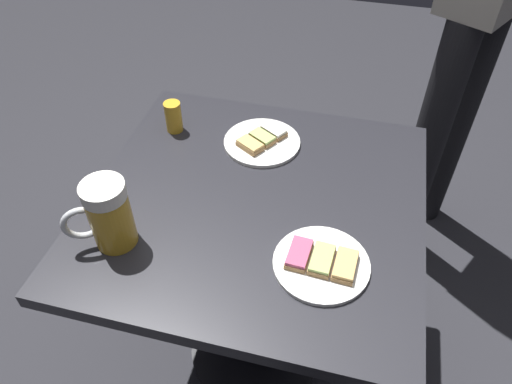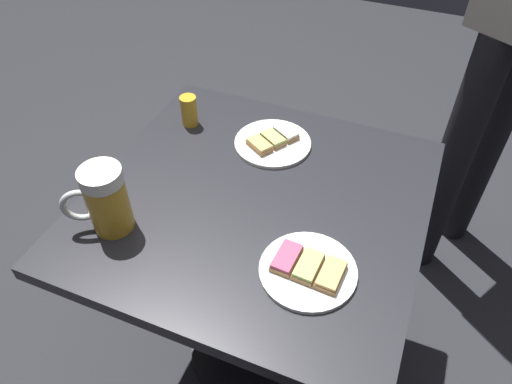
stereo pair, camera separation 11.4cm
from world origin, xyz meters
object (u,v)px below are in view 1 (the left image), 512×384
(plate_near, at_px, (262,141))
(beer_glass_small, at_px, (173,117))
(beer_mug, at_px, (108,215))
(plate_far, at_px, (321,262))

(plate_near, height_order, beer_glass_small, beer_glass_small)
(plate_near, bearing_deg, beer_mug, -119.33)
(plate_near, bearing_deg, beer_glass_small, 179.69)
(plate_far, bearing_deg, plate_near, 120.67)
(plate_far, xyz_separation_m, beer_mug, (-0.45, -0.04, 0.07))
(plate_near, xyz_separation_m, beer_glass_small, (-0.25, 0.00, 0.03))
(plate_near, relative_size, beer_glass_small, 2.36)
(plate_far, distance_m, beer_mug, 0.46)
(beer_glass_small, bearing_deg, beer_mug, -87.21)
(plate_far, distance_m, beer_glass_small, 0.60)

